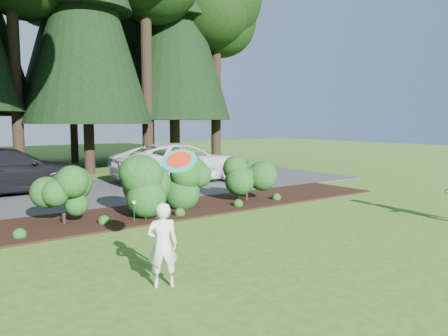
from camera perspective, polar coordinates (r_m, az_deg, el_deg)
name	(u,v)px	position (r m, az deg, el deg)	size (l,w,h in m)	color
ground	(212,242)	(8.93, -1.57, -9.68)	(80.00, 80.00, 0.00)	#335F1B
mulch_bed	(142,214)	(11.68, -10.68, -5.89)	(16.00, 2.50, 0.05)	black
driveway	(87,193)	(15.57, -17.41, -3.11)	(22.00, 6.00, 0.03)	#38383A
shrub_row	(169,182)	(11.79, -7.14, -1.85)	(6.53, 1.60, 1.61)	#153E13
lily_cluster	(145,202)	(10.71, -10.23, -4.41)	(0.69, 0.09, 0.57)	#153E13
car_white_suv	(182,162)	(17.58, -5.51, 0.76)	(2.57, 5.57, 1.55)	silver
car_dark_suv	(8,171)	(16.18, -26.40, -0.34)	(2.15, 5.28, 1.53)	black
child	(163,245)	(6.55, -8.03, -9.91)	(0.46, 0.30, 1.26)	silver
frisbee	(179,161)	(6.40, -5.87, 0.96)	(0.56, 0.49, 0.44)	teal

